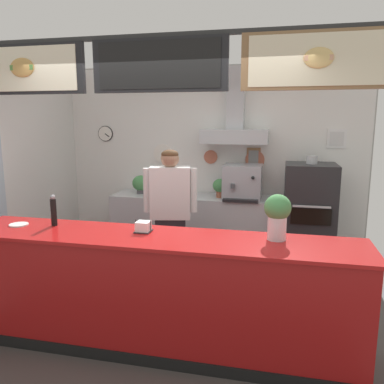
# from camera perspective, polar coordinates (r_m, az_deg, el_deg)

# --- Properties ---
(ground_plane) EXTENTS (5.44, 5.44, 0.00)m
(ground_plane) POSITION_cam_1_polar(r_m,az_deg,el_deg) (4.15, -3.28, -18.52)
(ground_plane) COLOR #3F3A38
(back_wall_assembly) EXTENTS (4.51, 2.62, 2.79)m
(back_wall_assembly) POSITION_cam_1_polar(r_m,az_deg,el_deg) (5.70, 2.69, 5.31)
(back_wall_assembly) COLOR #9E9E99
(back_wall_assembly) RESTS_ON ground_plane
(service_counter) EXTENTS (3.57, 0.68, 1.03)m
(service_counter) POSITION_cam_1_polar(r_m,az_deg,el_deg) (3.56, -5.24, -14.39)
(service_counter) COLOR maroon
(service_counter) RESTS_ON ground_plane
(back_prep_counter) EXTENTS (2.32, 0.62, 0.94)m
(back_prep_counter) POSITION_cam_1_polar(r_m,az_deg,el_deg) (5.70, 0.04, -5.24)
(back_prep_counter) COLOR #B7BABF
(back_prep_counter) RESTS_ON ground_plane
(pizza_oven) EXTENTS (0.64, 0.67, 1.56)m
(pizza_oven) POSITION_cam_1_polar(r_m,az_deg,el_deg) (5.31, 16.75, -3.84)
(pizza_oven) COLOR #232326
(pizza_oven) RESTS_ON ground_plane
(shop_worker) EXTENTS (0.61, 0.32, 1.69)m
(shop_worker) POSITION_cam_1_polar(r_m,az_deg,el_deg) (4.52, -3.17, -3.64)
(shop_worker) COLOR #232328
(shop_worker) RESTS_ON ground_plane
(espresso_machine) EXTENTS (0.52, 0.55, 0.47)m
(espresso_machine) POSITION_cam_1_polar(r_m,az_deg,el_deg) (5.41, 7.44, 1.49)
(espresso_machine) COLOR #A3A5AD
(espresso_machine) RESTS_ON back_prep_counter
(potted_rosemary) EXTENTS (0.21, 0.21, 0.27)m
(potted_rosemary) POSITION_cam_1_polar(r_m,az_deg,el_deg) (5.45, 4.19, 0.79)
(potted_rosemary) COLOR #9E563D
(potted_rosemary) RESTS_ON back_prep_counter
(potted_basil) EXTENTS (0.25, 0.25, 0.27)m
(potted_basil) POSITION_cam_1_polar(r_m,az_deg,el_deg) (5.79, -7.52, 1.23)
(potted_basil) COLOR #4C4C51
(potted_basil) RESTS_ON back_prep_counter
(basil_vase) EXTENTS (0.22, 0.22, 0.39)m
(basil_vase) POSITION_cam_1_polar(r_m,az_deg,el_deg) (3.29, 12.43, -3.41)
(basil_vase) COLOR silver
(basil_vase) RESTS_ON service_counter
(pepper_grinder) EXTENTS (0.06, 0.06, 0.30)m
(pepper_grinder) POSITION_cam_1_polar(r_m,az_deg,el_deg) (3.88, -19.68, -2.55)
(pepper_grinder) COLOR black
(pepper_grinder) RESTS_ON service_counter
(napkin_holder) EXTENTS (0.15, 0.14, 0.11)m
(napkin_holder) POSITION_cam_1_polar(r_m,az_deg,el_deg) (3.51, -7.17, -5.14)
(napkin_holder) COLOR #262628
(napkin_holder) RESTS_ON service_counter
(condiment_plate) EXTENTS (0.18, 0.18, 0.01)m
(condiment_plate) POSITION_cam_1_polar(r_m,az_deg,el_deg) (4.05, -24.11, -4.39)
(condiment_plate) COLOR white
(condiment_plate) RESTS_ON service_counter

